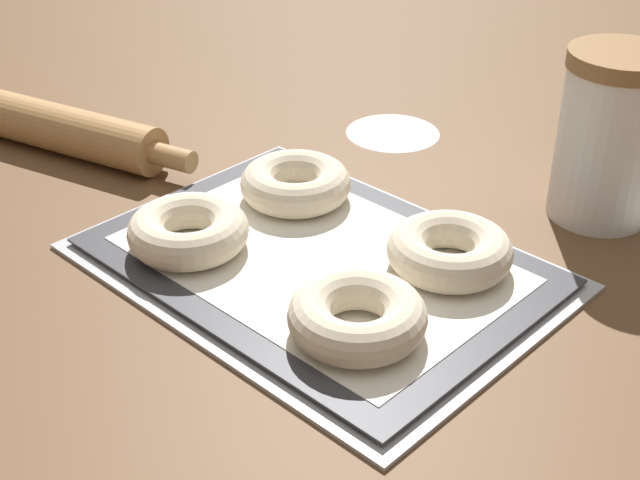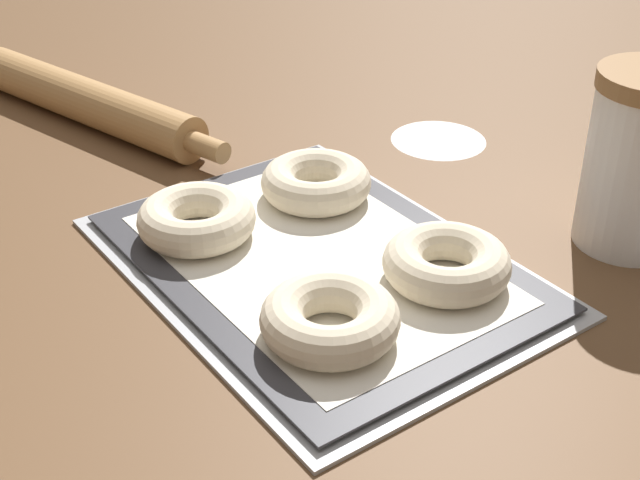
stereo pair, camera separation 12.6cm
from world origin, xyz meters
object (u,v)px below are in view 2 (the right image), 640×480
bagel_back_left (316,182)px  bagel_front_right (330,319)px  bagel_front_left (197,219)px  flour_canister (640,160)px  bagel_back_right (447,263)px  rolling_pin (86,101)px  baking_tray (320,263)px

bagel_back_left → bagel_front_right: bearing=-32.8°
bagel_front_left → flour_canister: size_ratio=0.66×
bagel_back_left → bagel_back_right: (0.19, 0.00, 0.00)m
bagel_front_left → rolling_pin: bearing=174.5°
flour_canister → rolling_pin: flour_canister is taller
flour_canister → bagel_back_right: bearing=-100.7°
flour_canister → bagel_back_left: bearing=-138.2°
flour_canister → bagel_front_left: bearing=-124.5°
bagel_front_right → flour_canister: 0.34m
bagel_front_left → flour_canister: (0.23, 0.34, 0.06)m
bagel_front_left → rolling_pin: rolling_pin is taller
bagel_back_right → baking_tray: bearing=-145.2°
bagel_back_right → bagel_front_left: bearing=-144.5°
baking_tray → rolling_pin: bearing=-174.8°
bagel_front_right → bagel_back_left: same height
bagel_back_left → bagel_back_right: 0.19m
flour_canister → rolling_pin: (-0.57, -0.31, -0.06)m
baking_tray → rolling_pin: (-0.44, -0.04, 0.02)m
baking_tray → bagel_back_left: bagel_back_left is taller
baking_tray → bagel_back_right: size_ratio=3.71×
baking_tray → rolling_pin: size_ratio=0.91×
rolling_pin → flour_canister: bearing=28.3°
baking_tray → flour_canister: size_ratio=2.43×
baking_tray → flour_canister: (0.13, 0.27, 0.08)m
bagel_back_left → rolling_pin: bearing=-163.2°
bagel_back_left → bagel_back_right: same height
bagel_front_left → flour_canister: flour_canister is taller
bagel_back_right → flour_canister: (0.04, 0.20, 0.06)m
bagel_front_right → flour_canister: flour_canister is taller
rolling_pin → bagel_front_right: bearing=-2.5°
bagel_front_left → bagel_front_right: size_ratio=1.00×
bagel_front_right → flour_canister: (0.03, 0.33, 0.06)m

